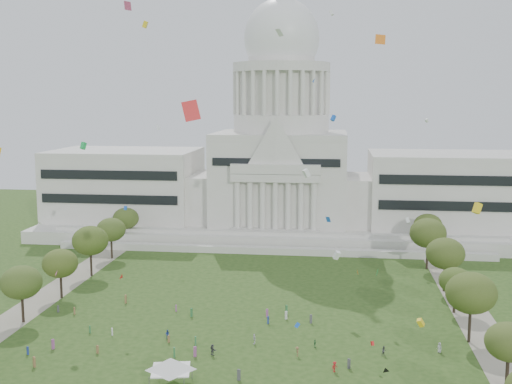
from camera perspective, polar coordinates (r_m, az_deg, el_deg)
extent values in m
plane|color=#274616|center=(114.17, -2.88, -15.38)|extent=(400.00, 400.00, 0.00)
cube|color=beige|center=(223.02, 2.22, -2.98)|extent=(160.00, 60.00, 4.00)
cube|color=beige|center=(191.15, 1.37, -5.22)|extent=(130.00, 3.00, 2.00)
cube|color=beige|center=(198.56, 1.60, -4.26)|extent=(140.00, 3.00, 5.00)
cube|color=beige|center=(231.02, -11.51, 0.52)|extent=(50.00, 34.00, 22.00)
cube|color=beige|center=(222.11, 16.50, 0.03)|extent=(50.00, 34.00, 22.00)
cube|color=beige|center=(222.21, -4.79, -0.43)|extent=(12.00, 26.00, 16.00)
cube|color=beige|center=(217.71, 9.26, -0.69)|extent=(12.00, 26.00, 16.00)
cube|color=beige|center=(219.43, 2.22, 1.06)|extent=(44.00, 38.00, 28.00)
cube|color=beige|center=(199.26, 1.74, 1.25)|extent=(28.00, 3.00, 2.40)
cube|color=black|center=(214.68, -12.98, 0.42)|extent=(46.00, 0.40, 11.00)
cube|color=black|center=(205.06, 17.29, -0.11)|extent=(46.00, 0.40, 11.00)
cylinder|color=beige|center=(217.80, 2.25, 6.13)|extent=(32.00, 32.00, 6.00)
cylinder|color=beige|center=(217.64, 2.26, 8.76)|extent=(28.00, 28.00, 14.00)
cylinder|color=beige|center=(217.86, 2.28, 11.00)|extent=(32.40, 32.40, 3.00)
cylinder|color=beige|center=(218.18, 2.29, 12.44)|extent=(22.00, 22.00, 8.00)
ellipsoid|color=white|center=(218.50, 2.29, 13.49)|extent=(25.00, 25.00, 26.20)
cube|color=gray|center=(155.46, -18.81, -9.27)|extent=(8.00, 160.00, 0.04)
cube|color=gray|center=(143.69, 18.92, -10.73)|extent=(8.00, 160.00, 0.04)
cylinder|color=black|center=(113.57, 21.42, -14.75)|extent=(0.56, 0.56, 4.92)
ellipsoid|color=#40501E|center=(111.67, 21.57, -12.29)|extent=(7.58, 7.58, 6.20)
cylinder|color=black|center=(142.58, -20.02, -9.79)|extent=(0.56, 0.56, 5.47)
ellipsoid|color=#3A521D|center=(140.93, -20.14, -7.55)|extent=(8.42, 8.42, 6.89)
cylinder|color=black|center=(130.31, 18.45, -11.27)|extent=(0.56, 0.56, 6.20)
ellipsoid|color=#3B4E19|center=(128.29, 18.58, -8.50)|extent=(9.55, 9.55, 7.82)
cylinder|color=black|center=(156.48, -16.93, -8.06)|extent=(0.56, 0.56, 5.27)
ellipsoid|color=#3F5118|center=(155.03, -17.02, -6.08)|extent=(8.12, 8.12, 6.65)
cylinder|color=black|center=(146.48, 17.21, -9.36)|extent=(0.56, 0.56, 4.56)
ellipsoid|color=#344E16|center=(145.11, 17.30, -7.54)|extent=(7.01, 7.01, 5.74)
cylinder|color=black|center=(172.80, -14.44, -6.28)|extent=(0.56, 0.56, 6.03)
ellipsoid|color=#385016|center=(171.32, -14.52, -4.21)|extent=(9.29, 9.29, 7.60)
cylinder|color=black|center=(161.02, 16.39, -7.45)|extent=(0.56, 0.56, 5.97)
ellipsoid|color=#384919|center=(159.45, 16.48, -5.26)|extent=(9.19, 9.19, 7.52)
cylinder|color=black|center=(190.12, -12.71, -4.97)|extent=(0.56, 0.56, 5.41)
ellipsoid|color=#3A511D|center=(188.90, -12.77, -3.28)|extent=(8.33, 8.33, 6.81)
cylinder|color=black|center=(180.04, 14.96, -5.65)|extent=(0.56, 0.56, 6.37)
ellipsoid|color=#3A491A|center=(178.55, 15.04, -3.54)|extent=(9.82, 9.82, 8.03)
cylinder|color=black|center=(207.35, -11.45, -3.83)|extent=(0.56, 0.56, 5.32)
ellipsoid|color=#314718|center=(206.25, -11.50, -2.30)|extent=(8.19, 8.19, 6.70)
cylinder|color=black|center=(197.77, 14.97, -4.53)|extent=(0.56, 0.56, 5.47)
ellipsoid|color=#364815|center=(196.58, 15.03, -2.88)|extent=(8.42, 8.42, 6.89)
cylinder|color=#4C4C4C|center=(106.70, -9.48, -16.52)|extent=(0.12, 0.12, 2.51)
cylinder|color=#4C4C4C|center=(111.61, -8.63, -15.34)|extent=(0.12, 0.12, 2.51)
cylinder|color=#4C4C4C|center=(110.31, -5.71, -15.58)|extent=(0.12, 0.12, 2.51)
cube|color=white|center=(107.90, -7.57, -15.39)|extent=(7.05, 7.05, 0.20)
pyramid|color=white|center=(107.46, -7.59, -14.86)|extent=(9.87, 9.87, 2.01)
imported|color=silver|center=(124.51, 16.00, -13.15)|extent=(1.11, 1.03, 1.90)
imported|color=#4C4C51|center=(120.88, 11.31, -13.68)|extent=(1.03, 0.88, 1.80)
imported|color=olive|center=(118.67, 3.68, -13.96)|extent=(0.83, 1.25, 1.77)
imported|color=silver|center=(123.79, -0.15, -12.93)|extent=(1.03, 1.31, 1.98)
imported|color=#4C4C51|center=(119.12, -3.89, -13.81)|extent=(1.83, 1.86, 2.02)
imported|color=navy|center=(127.64, -7.89, -12.39)|extent=(0.90, 0.62, 1.72)
imported|color=#B21E1E|center=(113.02, 7.00, -15.17)|extent=(1.30, 1.30, 1.87)
imported|color=#33723F|center=(122.67, 5.26, -13.27)|extent=(0.52, 0.93, 1.56)
cube|color=#994C8C|center=(127.12, -17.60, -12.77)|extent=(0.54, 0.59, 1.90)
cube|color=#4C4C51|center=(109.35, -1.54, -15.94)|extent=(0.58, 0.47, 1.89)
cube|color=#4C4C51|center=(134.75, 4.90, -11.18)|extent=(0.55, 0.43, 1.83)
cube|color=silver|center=(131.03, -12.67, -12.02)|extent=(0.41, 0.46, 1.49)
cube|color=olive|center=(149.52, -11.51, -9.30)|extent=(0.33, 0.52, 1.94)
cube|color=olive|center=(120.34, -19.11, -14.09)|extent=(0.57, 0.54, 1.85)
cube|color=#994C8C|center=(142.32, -7.12, -10.21)|extent=(0.36, 0.45, 1.46)
cube|color=olive|center=(144.76, -15.84, -10.13)|extent=(0.46, 0.49, 1.57)
cube|color=#33723F|center=(118.93, -7.28, -13.95)|extent=(0.43, 0.55, 1.83)
cube|color=#994C8C|center=(137.90, 1.00, -10.70)|extent=(0.49, 0.32, 1.76)
cube|color=navy|center=(134.08, 1.08, -11.30)|extent=(0.29, 0.44, 1.60)
cube|color=#4C4C51|center=(114.67, 8.26, -14.87)|extent=(0.55, 0.47, 1.76)
cube|color=#33723F|center=(138.65, -5.76, -10.61)|extent=(0.39, 0.54, 1.88)
cube|color=olive|center=(123.09, -13.92, -13.42)|extent=(0.47, 0.40, 1.53)
cube|color=#994C8C|center=(118.71, -5.44, -13.94)|extent=(0.52, 0.35, 1.91)
cube|color=olive|center=(125.58, -7.76, -12.82)|extent=(0.38, 0.45, 1.45)
cube|color=silver|center=(136.73, 2.69, -10.88)|extent=(0.53, 0.53, 1.75)
cube|color=#33723F|center=(139.93, 2.73, -10.39)|extent=(0.53, 0.60, 1.93)
cube|color=#33723F|center=(123.60, -5.40, -13.05)|extent=(0.40, 0.53, 1.79)
cube|color=navy|center=(126.06, -19.63, -13.14)|extent=(0.47, 0.45, 1.53)
cube|color=#33723F|center=(133.25, -14.55, -11.74)|extent=(0.43, 0.46, 1.49)
cube|color=#4C4C51|center=(147.10, -17.18, -9.90)|extent=(0.37, 0.47, 1.54)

